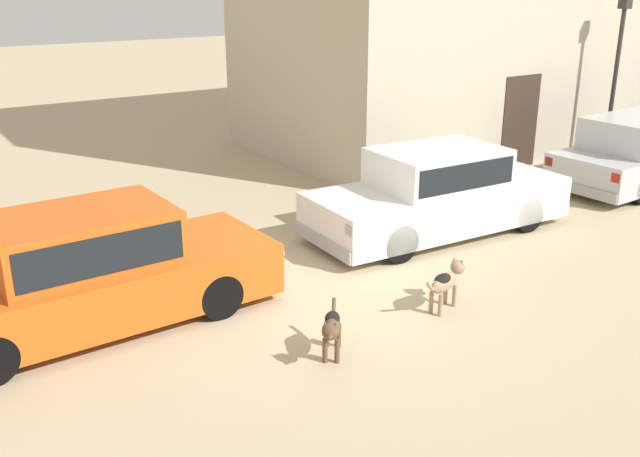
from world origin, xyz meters
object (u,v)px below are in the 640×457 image
stray_dog_tan (447,280)px  street_lamp (618,58)px  parked_sedan_nearest (89,271)px  parked_sedan_second (438,192)px  stray_dog_spotted (332,327)px

stray_dog_tan → street_lamp: bearing=6.6°
parked_sedan_nearest → street_lamp: size_ratio=1.29×
parked_sedan_second → stray_dog_tan: (-1.89, -2.30, -0.33)m
parked_sedan_nearest → stray_dog_spotted: (2.07, -2.34, -0.35)m
stray_dog_spotted → street_lamp: street_lamp is taller
street_lamp → stray_dog_spotted: bearing=-158.9°
parked_sedan_nearest → parked_sedan_second: 5.97m
stray_dog_spotted → street_lamp: size_ratio=0.22×
parked_sedan_second → street_lamp: street_lamp is taller
stray_dog_spotted → stray_dog_tan: bearing=134.4°
stray_dog_spotted → stray_dog_tan: stray_dog_tan is taller
street_lamp → parked_sedan_second: bearing=-166.9°
stray_dog_tan → parked_sedan_second: bearing=33.0°
parked_sedan_nearest → stray_dog_spotted: parked_sedan_nearest is taller
parked_sedan_nearest → street_lamp: 12.95m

